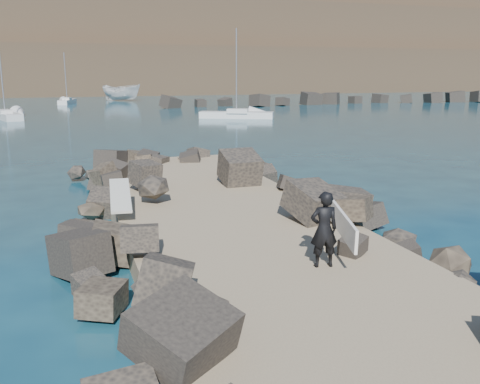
{
  "coord_description": "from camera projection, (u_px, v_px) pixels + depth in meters",
  "views": [
    {
      "loc": [
        -4.29,
        -13.84,
        4.55
      ],
      "look_at": [
        0.0,
        -1.0,
        1.5
      ],
      "focal_mm": 40.0,
      "sensor_mm": 36.0,
      "label": 1
    }
  ],
  "objects": [
    {
      "name": "surfboard_resting",
      "position": [
        120.0,
        199.0,
        15.09
      ],
      "size": [
        0.73,
        2.25,
        0.07
      ],
      "primitive_type": "cube",
      "rotation": [
        0.0,
        0.0,
        -0.08
      ],
      "color": "silver",
      "rests_on": "riprap_left"
    },
    {
      "name": "sailboat_f",
      "position": [
        271.0,
        91.0,
        117.37
      ],
      "size": [
        1.53,
        6.18,
        7.51
      ],
      "color": "silver",
      "rests_on": "ground"
    },
    {
      "name": "boat_imported",
      "position": [
        122.0,
        92.0,
        84.9
      ],
      "size": [
        6.98,
        6.38,
        2.66
      ],
      "primitive_type": "imported",
      "rotation": [
        0.0,
        0.0,
        0.88
      ],
      "color": "silver",
      "rests_on": "ground"
    },
    {
      "name": "breakwater_secondary",
      "position": [
        348.0,
        100.0,
        76.7
      ],
      "size": [
        52.0,
        4.0,
        1.2
      ],
      "primitive_type": "cube",
      "color": "black",
      "rests_on": "ground"
    },
    {
      "name": "riprap_left",
      "position": [
        131.0,
        246.0,
        12.74
      ],
      "size": [
        2.6,
        22.0,
        1.0
      ],
      "primitive_type": "cube",
      "color": "black",
      "rests_on": "ground"
    },
    {
      "name": "ground",
      "position": [
        229.0,
        236.0,
        15.13
      ],
      "size": [
        800.0,
        800.0,
        0.0
      ],
      "primitive_type": "plane",
      "color": "#0F384C",
      "rests_on": "ground"
    },
    {
      "name": "jetty",
      "position": [
        253.0,
        248.0,
        13.21
      ],
      "size": [
        6.0,
        26.0,
        0.6
      ],
      "primitive_type": "cube",
      "color": "#8C7759",
      "rests_on": "ground"
    },
    {
      "name": "sailboat_c",
      "position": [
        237.0,
        115.0,
        53.35
      ],
      "size": [
        7.3,
        4.7,
        8.82
      ],
      "color": "silver",
      "rests_on": "ground"
    },
    {
      "name": "surfer_with_board",
      "position": [
        327.0,
        229.0,
        10.96
      ],
      "size": [
        1.04,
        1.93,
        1.6
      ],
      "color": "black",
      "rests_on": "jetty"
    },
    {
      "name": "sailboat_b",
      "position": [
        67.0,
        102.0,
        76.88
      ],
      "size": [
        2.75,
        6.16,
        7.37
      ],
      "color": "silver",
      "rests_on": "ground"
    },
    {
      "name": "sailboat_a",
      "position": [
        5.0,
        116.0,
        52.42
      ],
      "size": [
        3.74,
        7.21,
        8.54
      ],
      "color": "silver",
      "rests_on": "ground"
    },
    {
      "name": "headland",
      "position": [
        104.0,
        33.0,
        162.75
      ],
      "size": [
        360.0,
        140.0,
        32.0
      ],
      "primitive_type": "cube",
      "color": "#2D4919",
      "rests_on": "ground"
    },
    {
      "name": "riprap_right",
      "position": [
        347.0,
        224.0,
        14.53
      ],
      "size": [
        2.6,
        22.0,
        1.0
      ],
      "primitive_type": "cube",
      "color": "#272421",
      "rests_on": "ground"
    }
  ]
}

